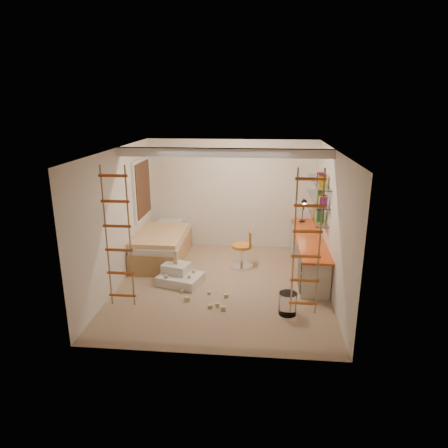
# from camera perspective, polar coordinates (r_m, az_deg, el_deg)

# --- Properties ---
(floor) EXTENTS (4.50, 4.50, 0.00)m
(floor) POSITION_cam_1_polar(r_m,az_deg,el_deg) (7.86, -0.21, -8.69)
(floor) COLOR tan
(floor) RESTS_ON ground
(ceiling_beam) EXTENTS (4.00, 0.18, 0.16)m
(ceiling_beam) POSITION_cam_1_polar(r_m,az_deg,el_deg) (7.44, 0.00, 10.15)
(ceiling_beam) COLOR white
(ceiling_beam) RESTS_ON ceiling
(window_frame) EXTENTS (0.06, 1.15, 1.35)m
(window_frame) POSITION_cam_1_polar(r_m,az_deg,el_deg) (9.15, -11.70, 4.92)
(window_frame) COLOR white
(window_frame) RESTS_ON wall_left
(window_blind) EXTENTS (0.02, 1.00, 1.20)m
(window_blind) POSITION_cam_1_polar(r_m,az_deg,el_deg) (9.13, -11.46, 4.91)
(window_blind) COLOR #4C2D1E
(window_blind) RESTS_ON window_frame
(rope_ladder_left) EXTENTS (0.41, 0.04, 2.13)m
(rope_ladder_left) POSITION_cam_1_polar(r_m,az_deg,el_deg) (5.98, -14.89, -1.98)
(rope_ladder_left) COLOR #C04920
(rope_ladder_left) RESTS_ON ceiling
(rope_ladder_right) EXTENTS (0.41, 0.04, 2.13)m
(rope_ladder_right) POSITION_cam_1_polar(r_m,az_deg,el_deg) (5.66, 11.74, -2.84)
(rope_ladder_right) COLOR orange
(rope_ladder_right) RESTS_ON ceiling
(waste_bin) EXTENTS (0.30, 0.30, 0.38)m
(waste_bin) POSITION_cam_1_polar(r_m,az_deg,el_deg) (6.86, 9.09, -11.16)
(waste_bin) COLOR white
(waste_bin) RESTS_ON floor
(desk) EXTENTS (0.56, 2.80, 0.75)m
(desk) POSITION_cam_1_polar(r_m,az_deg,el_deg) (8.52, 11.97, -4.03)
(desk) COLOR #E0511A
(desk) RESTS_ON floor
(shelves) EXTENTS (0.25, 1.80, 0.71)m
(shelves) POSITION_cam_1_polar(r_m,az_deg,el_deg) (8.48, 13.25, 3.54)
(shelves) COLOR white
(shelves) RESTS_ON wall_right
(bed) EXTENTS (1.02, 2.00, 0.69)m
(bed) POSITION_cam_1_polar(r_m,az_deg,el_deg) (9.09, -8.79, -3.01)
(bed) COLOR #AD7F51
(bed) RESTS_ON floor
(task_lamp) EXTENTS (0.14, 0.36, 0.57)m
(task_lamp) POSITION_cam_1_polar(r_m,az_deg,el_deg) (9.21, 11.32, 2.38)
(task_lamp) COLOR black
(task_lamp) RESTS_ON desk
(swivel_chair) EXTENTS (0.52, 0.52, 0.83)m
(swivel_chair) POSITION_cam_1_polar(r_m,az_deg,el_deg) (8.56, 2.70, -4.27)
(swivel_chair) COLOR orange
(swivel_chair) RESTS_ON floor
(play_platform) EXTENTS (0.94, 0.82, 0.36)m
(play_platform) POSITION_cam_1_polar(r_m,az_deg,el_deg) (7.96, -6.40, -7.35)
(play_platform) COLOR silver
(play_platform) RESTS_ON floor
(toy_blocks) EXTENTS (1.25, 1.20, 0.63)m
(toy_blocks) POSITION_cam_1_polar(r_m,az_deg,el_deg) (7.52, -4.33, -8.36)
(toy_blocks) COLOR #CCB284
(toy_blocks) RESTS_ON floor
(books) EXTENTS (0.14, 0.70, 0.92)m
(books) POSITION_cam_1_polar(r_m,az_deg,el_deg) (8.46, 13.30, 4.23)
(books) COLOR #1E722D
(books) RESTS_ON shelves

